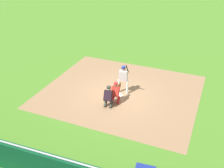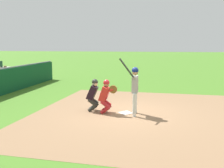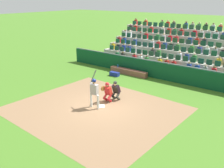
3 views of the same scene
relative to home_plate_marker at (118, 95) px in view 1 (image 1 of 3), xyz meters
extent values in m
plane|color=#417221|center=(0.00, 0.00, -0.02)|extent=(160.00, 160.00, 0.00)
cube|color=#866446|center=(0.00, 0.50, -0.01)|extent=(9.38, 8.28, 0.01)
cube|color=white|center=(0.00, 0.00, 0.00)|extent=(0.62, 0.62, 0.02)
cylinder|color=silver|center=(-0.09, 0.35, 0.41)|extent=(0.13, 0.13, 0.85)
cylinder|color=silver|center=(0.42, 0.36, 0.41)|extent=(0.13, 0.13, 0.85)
cube|color=#9E9795|center=(0.17, 0.36, 1.14)|extent=(0.47, 0.23, 0.60)
sphere|color=#A5724D|center=(0.17, 0.36, 1.59)|extent=(0.22, 0.22, 0.22)
sphere|color=navy|center=(0.17, 0.36, 1.65)|extent=(0.25, 0.25, 0.25)
cylinder|color=#9E9795|center=(0.22, 0.33, 1.42)|extent=(0.50, 0.13, 0.14)
cylinder|color=#9E9795|center=(0.41, 0.34, 1.42)|extent=(0.18, 0.14, 0.13)
cylinder|color=#252A21|center=(0.47, 0.07, 1.77)|extent=(0.07, 0.54, 0.68)
sphere|color=black|center=(0.46, 0.32, 1.45)|extent=(0.06, 0.06, 0.06)
cylinder|color=#B01E22|center=(-0.07, -0.76, 0.14)|extent=(0.15, 0.39, 0.34)
cylinder|color=#B01E22|center=(-0.07, -0.76, 0.36)|extent=(0.15, 0.38, 0.33)
cylinder|color=#B01E22|center=(0.25, -0.75, 0.14)|extent=(0.15, 0.39, 0.34)
cylinder|color=#B01E22|center=(0.25, -0.75, 0.36)|extent=(0.15, 0.38, 0.33)
cube|color=red|center=(0.10, -0.82, 0.72)|extent=(0.43, 0.41, 0.60)
cube|color=#B01E22|center=(0.09, -0.69, 0.72)|extent=(0.38, 0.20, 0.45)
sphere|color=#A68154|center=(0.09, -0.73, 1.10)|extent=(0.22, 0.22, 0.22)
cube|color=black|center=(0.09, -0.73, 1.10)|extent=(0.20, 0.10, 0.20)
sphere|color=#B01E22|center=(0.09, -0.73, 1.16)|extent=(0.24, 0.24, 0.24)
cylinder|color=brown|center=(0.21, -0.45, 0.93)|extent=(0.07, 0.30, 0.30)
cylinder|color=red|center=(0.24, -0.63, 0.86)|extent=(0.16, 0.40, 0.22)
cylinder|color=#282B24|center=(-0.29, -1.32, 0.14)|extent=(0.16, 0.39, 0.34)
cylinder|color=#282B24|center=(-0.29, -1.32, 0.36)|extent=(0.16, 0.39, 0.33)
cylinder|color=#282B24|center=(0.03, -1.30, 0.14)|extent=(0.16, 0.39, 0.34)
cylinder|color=#282B24|center=(0.03, -1.30, 0.36)|extent=(0.16, 0.39, 0.33)
cube|color=black|center=(-0.12, -1.35, 0.72)|extent=(0.44, 0.46, 0.60)
cube|color=#282B24|center=(-0.13, -1.23, 0.72)|extent=(0.39, 0.25, 0.44)
sphere|color=beige|center=(-0.13, -1.24, 1.08)|extent=(0.22, 0.22, 0.22)
cube|color=black|center=(-0.13, -1.24, 1.08)|extent=(0.20, 0.13, 0.20)
sphere|color=#282B24|center=(-0.13, -1.24, 1.14)|extent=(0.24, 0.24, 0.24)
cylinder|color=gray|center=(0.00, -6.80, 1.34)|extent=(17.41, 0.07, 0.07)
camera|label=1|loc=(4.25, -12.62, 8.09)|focal=42.59mm
camera|label=2|loc=(9.78, 1.28, 2.61)|focal=42.55mm
camera|label=3|loc=(-8.61, 10.14, 6.13)|focal=39.60mm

